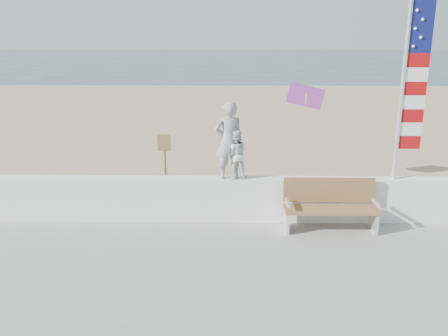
{
  "coord_description": "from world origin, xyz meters",
  "views": [
    {
      "loc": [
        0.33,
        -7.2,
        3.92
      ],
      "look_at": [
        0.2,
        1.8,
        1.35
      ],
      "focal_mm": 38.0,
      "sensor_mm": 36.0,
      "label": 1
    }
  ],
  "objects": [
    {
      "name": "adult",
      "position": [
        0.3,
        2.0,
        1.86
      ],
      "size": [
        0.63,
        0.48,
        1.56
      ],
      "primitive_type": "imported",
      "rotation": [
        0.0,
        0.0,
        3.34
      ],
      "color": "gray",
      "rests_on": "seawall"
    },
    {
      "name": "seawall",
      "position": [
        0.0,
        2.0,
        0.63
      ],
      "size": [
        30.0,
        0.35,
        0.9
      ],
      "primitive_type": "cube",
      "color": "white",
      "rests_on": "boardwalk"
    },
    {
      "name": "child",
      "position": [
        0.43,
        2.0,
        1.58
      ],
      "size": [
        0.52,
        0.43,
        1.0
      ],
      "primitive_type": "imported",
      "rotation": [
        0.0,
        0.0,
        3.25
      ],
      "color": "silver",
      "rests_on": "seawall"
    },
    {
      "name": "parafoil_kite",
      "position": [
        2.19,
        4.53,
        2.42
      ],
      "size": [
        0.97,
        0.38,
        0.65
      ],
      "color": "red",
      "rests_on": "ground"
    },
    {
      "name": "sign",
      "position": [
        -1.3,
        4.11,
        0.94
      ],
      "size": [
        0.32,
        0.07,
        1.46
      ],
      "color": "olive",
      "rests_on": "sand"
    },
    {
      "name": "bench",
      "position": [
        2.28,
        1.55,
        0.69
      ],
      "size": [
        1.8,
        0.57,
        1.0
      ],
      "color": "#92643F",
      "rests_on": "boardwalk"
    },
    {
      "name": "sand",
      "position": [
        0.0,
        9.0,
        0.04
      ],
      "size": [
        90.0,
        40.0,
        0.08
      ],
      "primitive_type": "cube",
      "color": "tan",
      "rests_on": "ground"
    },
    {
      "name": "ground",
      "position": [
        0.0,
        0.0,
        0.0
      ],
      "size": [
        220.0,
        220.0,
        0.0
      ],
      "primitive_type": "plane",
      "color": "#2C4759",
      "rests_on": "ground"
    },
    {
      "name": "flag",
      "position": [
        3.75,
        2.0,
        2.99
      ],
      "size": [
        0.5,
        0.08,
        3.5
      ],
      "color": "white",
      "rests_on": "seawall"
    }
  ]
}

